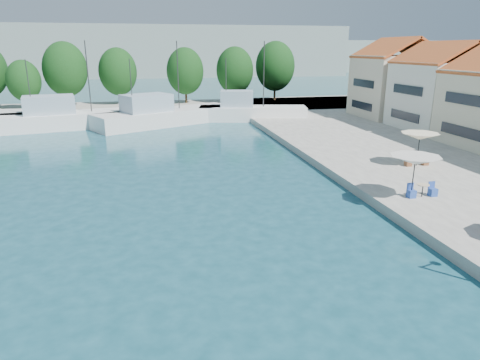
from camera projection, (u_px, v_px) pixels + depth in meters
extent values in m
cube|color=gray|center=(138.00, 109.00, 63.42)|extent=(90.00, 16.00, 0.60)
cube|color=gray|center=(73.00, 51.00, 143.68)|extent=(180.00, 40.00, 16.00)
cube|color=gray|center=(260.00, 56.00, 176.95)|extent=(140.00, 40.00, 12.00)
cube|color=white|center=(441.00, 96.00, 45.34)|extent=(8.00, 8.50, 7.00)
pyramid|color=#C45F2B|center=(448.00, 43.00, 43.78)|extent=(8.40, 8.80, 1.80)
cube|color=beige|center=(395.00, 86.00, 53.67)|extent=(8.60, 8.50, 7.50)
pyramid|color=#C45F2B|center=(400.00, 40.00, 52.04)|extent=(9.00, 8.80, 1.80)
cube|color=white|center=(76.00, 121.00, 50.20)|extent=(18.64, 8.20, 2.20)
cube|color=#92A7B5|center=(49.00, 105.00, 48.55)|extent=(6.03, 4.62, 2.00)
cylinder|color=#2D2D2D|center=(88.00, 77.00, 49.40)|extent=(0.12, 0.12, 8.00)
cylinder|color=#2D2D2D|center=(29.00, 87.00, 47.27)|extent=(0.10, 0.10, 6.00)
cube|color=silver|center=(167.00, 119.00, 52.30)|extent=(17.89, 12.33, 2.20)
cube|color=#92A7B5|center=(147.00, 103.00, 50.05)|extent=(6.37, 5.62, 2.00)
cylinder|color=#2D2D2D|center=(178.00, 75.00, 51.88)|extent=(0.12, 0.12, 8.00)
cylinder|color=#2D2D2D|center=(131.00, 86.00, 48.38)|extent=(0.10, 0.10, 6.00)
cube|color=white|center=(253.00, 115.00, 55.04)|extent=(14.03, 6.34, 2.20)
cube|color=#92A7B5|center=(237.00, 99.00, 54.42)|extent=(4.56, 3.52, 2.00)
cylinder|color=#2D2D2D|center=(264.00, 74.00, 53.53)|extent=(0.12, 0.12, 8.00)
cylinder|color=#2D2D2D|center=(226.00, 83.00, 53.84)|extent=(0.10, 0.10, 6.00)
cylinder|color=#3F2B19|center=(26.00, 98.00, 61.08)|extent=(0.36, 0.36, 3.04)
ellipsoid|color=#123B12|center=(24.00, 81.00, 60.36)|extent=(4.63, 4.63, 5.78)
cylinder|color=#3F2B19|center=(68.00, 92.00, 63.76)|extent=(0.36, 0.36, 4.16)
ellipsoid|color=#123B12|center=(65.00, 69.00, 62.79)|extent=(6.32, 6.32, 7.91)
cylinder|color=#3F2B19|center=(119.00, 92.00, 66.49)|extent=(0.36, 0.36, 3.78)
ellipsoid|color=#123B12|center=(118.00, 72.00, 65.60)|extent=(5.74, 5.74, 7.18)
cylinder|color=#3F2B19|center=(186.00, 91.00, 67.64)|extent=(0.36, 0.36, 3.80)
ellipsoid|color=#123B12|center=(185.00, 71.00, 66.74)|extent=(5.77, 5.77, 7.21)
cylinder|color=#3F2B19|center=(235.00, 90.00, 68.33)|extent=(0.36, 0.36, 3.85)
ellipsoid|color=#123B12|center=(235.00, 70.00, 67.42)|extent=(5.85, 5.85, 7.32)
cylinder|color=#3F2B19|center=(275.00, 87.00, 71.63)|extent=(0.36, 0.36, 4.24)
ellipsoid|color=#123B12|center=(275.00, 66.00, 70.63)|extent=(6.45, 6.45, 8.06)
cylinder|color=black|center=(413.00, 177.00, 24.47)|extent=(0.06, 0.06, 2.50)
cone|color=silver|center=(415.00, 160.00, 24.17)|extent=(2.86, 2.86, 0.50)
cylinder|color=black|center=(418.00, 149.00, 31.35)|extent=(0.06, 0.06, 2.44)
cone|color=beige|center=(420.00, 136.00, 31.06)|extent=(2.76, 2.76, 0.50)
cylinder|color=black|center=(422.00, 191.00, 24.87)|extent=(0.06, 0.06, 0.74)
cylinder|color=#C2B28E|center=(423.00, 185.00, 24.76)|extent=(0.70, 0.70, 0.04)
cube|color=#2A4DAA|center=(433.00, 192.00, 25.05)|extent=(0.42, 0.42, 0.46)
cube|color=#2A4DAA|center=(411.00, 194.00, 24.77)|extent=(0.42, 0.42, 0.46)
cylinder|color=black|center=(417.00, 161.00, 31.54)|extent=(0.06, 0.06, 0.74)
cylinder|color=#C2B28E|center=(417.00, 156.00, 31.43)|extent=(0.70, 0.70, 0.04)
cube|color=brown|center=(425.00, 162.00, 31.72)|extent=(0.42, 0.42, 0.46)
cube|color=brown|center=(408.00, 163.00, 31.44)|extent=(0.42, 0.42, 0.46)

